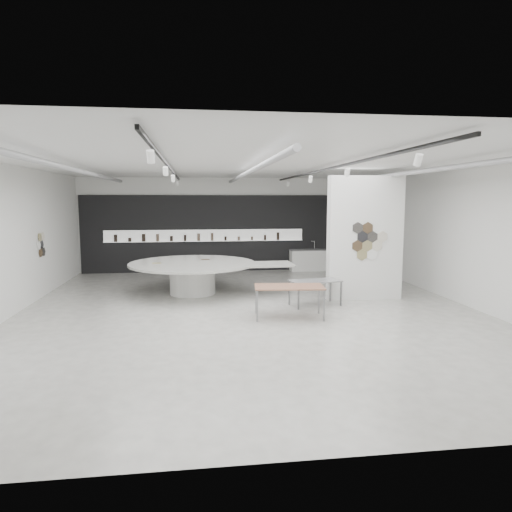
{
  "coord_description": "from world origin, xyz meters",
  "views": [
    {
      "loc": [
        -1.39,
        -11.69,
        2.91
      ],
      "look_at": [
        0.32,
        1.2,
        1.31
      ],
      "focal_mm": 32.0,
      "sensor_mm": 36.0,
      "label": 1
    }
  ],
  "objects": [
    {
      "name": "display_island",
      "position": [
        -1.42,
        2.42,
        0.65
      ],
      "size": [
        5.05,
        4.0,
        1.0
      ],
      "rotation": [
        0.0,
        0.0,
        0.03
      ],
      "color": "white",
      "rests_on": "ground"
    },
    {
      "name": "room",
      "position": [
        -0.09,
        -0.0,
        2.07
      ],
      "size": [
        12.02,
        14.02,
        3.82
      ],
      "color": "#BCBAB1",
      "rests_on": "ground"
    },
    {
      "name": "sample_table_stone",
      "position": [
        1.87,
        0.4,
        0.64
      ],
      "size": [
        1.48,
        0.96,
        0.7
      ],
      "rotation": [
        0.0,
        0.0,
        0.21
      ],
      "color": "gray",
      "rests_on": "ground"
    },
    {
      "name": "back_wall_display",
      "position": [
        -0.08,
        6.93,
        1.54
      ],
      "size": [
        11.8,
        0.27,
        3.1
      ],
      "color": "black",
      "rests_on": "ground"
    },
    {
      "name": "sample_table_wood",
      "position": [
        0.88,
        -0.82,
        0.74
      ],
      "size": [
        1.78,
        1.02,
        0.8
      ],
      "rotation": [
        0.0,
        0.0,
        -0.1
      ],
      "color": "#8C5E48",
      "rests_on": "ground"
    },
    {
      "name": "kitchen_counter",
      "position": [
        3.23,
        6.55,
        0.44
      ],
      "size": [
        1.55,
        0.62,
        1.21
      ],
      "rotation": [
        0.0,
        0.0,
        0.01
      ],
      "color": "white",
      "rests_on": "ground"
    },
    {
      "name": "partition_column",
      "position": [
        3.5,
        1.0,
        1.8
      ],
      "size": [
        2.2,
        0.38,
        3.6
      ],
      "color": "white",
      "rests_on": "ground"
    }
  ]
}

